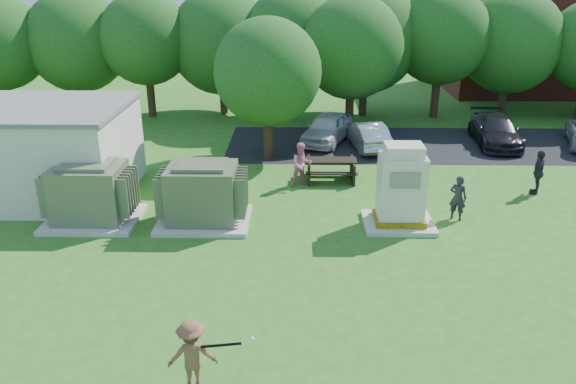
{
  "coord_description": "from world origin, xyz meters",
  "views": [
    {
      "loc": [
        0.29,
        -12.44,
        7.88
      ],
      "look_at": [
        0.0,
        4.0,
        1.3
      ],
      "focal_mm": 35.0,
      "sensor_mm": 36.0,
      "label": 1
    }
  ],
  "objects_px": {
    "transformer_right": "(203,195)",
    "batter": "(192,355)",
    "transformer_left": "(90,194)",
    "picnic_table": "(331,167)",
    "person_by_generator": "(458,198)",
    "person_at_picnic": "(302,165)",
    "car_white": "(327,128)",
    "person_walking_right": "(538,172)",
    "car_silver_a": "(367,135)",
    "generator_cabinet": "(401,191)",
    "car_dark": "(495,131)"
  },
  "relations": [
    {
      "from": "generator_cabinet",
      "to": "car_silver_a",
      "type": "distance_m",
      "value": 8.6
    },
    {
      "from": "transformer_left",
      "to": "generator_cabinet",
      "type": "xyz_separation_m",
      "value": [
        10.13,
        -0.12,
        0.24
      ]
    },
    {
      "from": "transformer_right",
      "to": "person_at_picnic",
      "type": "relative_size",
      "value": 1.74
    },
    {
      "from": "person_by_generator",
      "to": "person_walking_right",
      "type": "xyz_separation_m",
      "value": [
        3.59,
        2.4,
        0.07
      ]
    },
    {
      "from": "car_white",
      "to": "batter",
      "type": "bearing_deg",
      "value": -80.14
    },
    {
      "from": "batter",
      "to": "picnic_table",
      "type": "bearing_deg",
      "value": -114.14
    },
    {
      "from": "person_by_generator",
      "to": "person_at_picnic",
      "type": "distance_m",
      "value": 6.02
    },
    {
      "from": "transformer_right",
      "to": "generator_cabinet",
      "type": "bearing_deg",
      "value": -1.03
    },
    {
      "from": "person_at_picnic",
      "to": "transformer_right",
      "type": "bearing_deg",
      "value": -151.98
    },
    {
      "from": "transformer_left",
      "to": "transformer_right",
      "type": "height_order",
      "value": "same"
    },
    {
      "from": "person_by_generator",
      "to": "person_at_picnic",
      "type": "height_order",
      "value": "person_at_picnic"
    },
    {
      "from": "car_white",
      "to": "car_silver_a",
      "type": "distance_m",
      "value": 2.04
    },
    {
      "from": "person_by_generator",
      "to": "car_white",
      "type": "distance_m",
      "value": 9.78
    },
    {
      "from": "transformer_right",
      "to": "car_silver_a",
      "type": "bearing_deg",
      "value": 53.1
    },
    {
      "from": "picnic_table",
      "to": "car_white",
      "type": "xyz_separation_m",
      "value": [
        0.11,
        5.26,
        0.17
      ]
    },
    {
      "from": "person_by_generator",
      "to": "car_white",
      "type": "bearing_deg",
      "value": -37.86
    },
    {
      "from": "picnic_table",
      "to": "batter",
      "type": "xyz_separation_m",
      "value": [
        -3.39,
        -11.97,
        0.23
      ]
    },
    {
      "from": "transformer_left",
      "to": "batter",
      "type": "height_order",
      "value": "transformer_left"
    },
    {
      "from": "transformer_left",
      "to": "person_by_generator",
      "type": "relative_size",
      "value": 1.94
    },
    {
      "from": "car_white",
      "to": "car_dark",
      "type": "xyz_separation_m",
      "value": [
        8.0,
        -0.19,
        -0.04
      ]
    },
    {
      "from": "batter",
      "to": "transformer_right",
      "type": "bearing_deg",
      "value": -90.87
    },
    {
      "from": "transformer_right",
      "to": "batter",
      "type": "distance_m",
      "value": 7.95
    },
    {
      "from": "transformer_left",
      "to": "batter",
      "type": "relative_size",
      "value": 1.95
    },
    {
      "from": "transformer_left",
      "to": "car_silver_a",
      "type": "relative_size",
      "value": 0.79
    },
    {
      "from": "picnic_table",
      "to": "batter",
      "type": "distance_m",
      "value": 12.44
    },
    {
      "from": "transformer_left",
      "to": "picnic_table",
      "type": "distance_m",
      "value": 9.1
    },
    {
      "from": "car_silver_a",
      "to": "car_dark",
      "type": "xyz_separation_m",
      "value": [
        6.17,
        0.7,
        0.04
      ]
    },
    {
      "from": "person_by_generator",
      "to": "car_silver_a",
      "type": "relative_size",
      "value": 0.41
    },
    {
      "from": "person_at_picnic",
      "to": "person_walking_right",
      "type": "bearing_deg",
      "value": -22.79
    },
    {
      "from": "person_at_picnic",
      "to": "car_white",
      "type": "relative_size",
      "value": 0.42
    },
    {
      "from": "transformer_left",
      "to": "picnic_table",
      "type": "bearing_deg",
      "value": 26.75
    },
    {
      "from": "transformer_right",
      "to": "batter",
      "type": "xyz_separation_m",
      "value": [
        1.03,
        -7.88,
        -0.2
      ]
    },
    {
      "from": "transformer_left",
      "to": "car_silver_a",
      "type": "distance_m",
      "value": 13.15
    },
    {
      "from": "transformer_left",
      "to": "picnic_table",
      "type": "xyz_separation_m",
      "value": [
        8.12,
        4.09,
        -0.43
      ]
    },
    {
      "from": "person_by_generator",
      "to": "car_silver_a",
      "type": "bearing_deg",
      "value": -46.97
    },
    {
      "from": "batter",
      "to": "car_white",
      "type": "distance_m",
      "value": 17.58
    },
    {
      "from": "transformer_left",
      "to": "transformer_right",
      "type": "relative_size",
      "value": 1.0
    },
    {
      "from": "picnic_table",
      "to": "car_silver_a",
      "type": "distance_m",
      "value": 4.78
    },
    {
      "from": "batter",
      "to": "transformer_left",
      "type": "bearing_deg",
      "value": -67.34
    },
    {
      "from": "generator_cabinet",
      "to": "batter",
      "type": "height_order",
      "value": "generator_cabinet"
    },
    {
      "from": "transformer_right",
      "to": "person_walking_right",
      "type": "bearing_deg",
      "value": 13.09
    },
    {
      "from": "batter",
      "to": "person_at_picnic",
      "type": "distance_m",
      "value": 11.54
    },
    {
      "from": "picnic_table",
      "to": "person_at_picnic",
      "type": "xyz_separation_m",
      "value": [
        -1.16,
        -0.65,
        0.33
      ]
    },
    {
      "from": "car_white",
      "to": "person_at_picnic",
      "type": "bearing_deg",
      "value": -80.81
    },
    {
      "from": "car_white",
      "to": "person_by_generator",
      "type": "bearing_deg",
      "value": -45.06
    },
    {
      "from": "person_by_generator",
      "to": "batter",
      "type": "bearing_deg",
      "value": 76.68
    },
    {
      "from": "generator_cabinet",
      "to": "picnic_table",
      "type": "bearing_deg",
      "value": 115.48
    },
    {
      "from": "generator_cabinet",
      "to": "person_at_picnic",
      "type": "bearing_deg",
      "value": 131.7
    },
    {
      "from": "picnic_table",
      "to": "car_dark",
      "type": "height_order",
      "value": "car_dark"
    },
    {
      "from": "person_by_generator",
      "to": "person_at_picnic",
      "type": "xyz_separation_m",
      "value": [
        -5.19,
        3.04,
        0.09
      ]
    }
  ]
}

